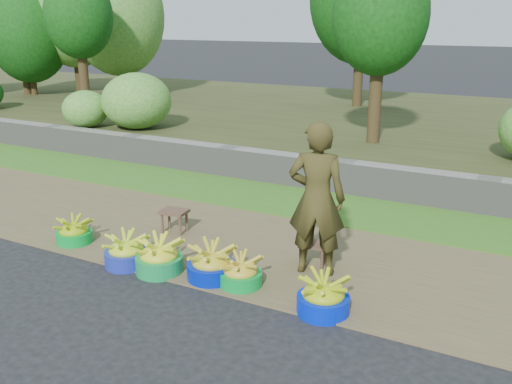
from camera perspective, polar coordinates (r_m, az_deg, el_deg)
The scene contains 14 objects.
ground_plane at distance 6.16m, azimuth -4.57°, elevation -10.03°, with size 120.00×120.00×0.00m, color black.
dirt_shoulder at distance 7.14m, azimuth 0.89°, elevation -5.96°, with size 80.00×2.50×0.02m, color brown.
grass_verge at distance 8.85m, azimuth 6.89°, elevation -1.41°, with size 80.00×1.50×0.04m, color #3C7220.
retaining_wall at distance 9.54m, azimuth 8.84°, elevation 1.47°, with size 80.00×0.35×0.55m, color gray.
earth_bank at distance 14.15m, azimuth 15.65°, elevation 6.02°, with size 80.00×10.00×0.50m, color #3A3F1E.
basin_a at distance 7.72m, azimuth -17.74°, elevation -3.86°, with size 0.46×0.46×0.34m.
basin_b at distance 6.89m, azimuth -12.84°, elevation -5.84°, with size 0.51×0.51×0.38m.
basin_c at distance 6.63m, azimuth -9.66°, elevation -6.47°, with size 0.55×0.55×0.41m.
basin_d at distance 6.38m, azimuth -4.47°, elevation -7.23°, with size 0.55×0.55×0.41m.
basin_e at distance 6.22m, azimuth -1.54°, elevation -8.09°, with size 0.47×0.47×0.35m.
basin_f at distance 5.72m, azimuth 6.76°, elevation -10.39°, with size 0.52×0.52×0.39m.
stool_left at distance 7.74m, azimuth -8.18°, elevation -2.25°, with size 0.38×0.31×0.31m.
stool_right at distance 6.68m, azimuth 5.77°, elevation -5.53°, with size 0.35×0.29×0.28m.
vendor_woman at distance 6.30m, azimuth 6.09°, elevation -0.69°, with size 0.64×0.42×1.74m, color black.
Camera 1 is at (3.03, -4.58, 2.80)m, focal length 40.00 mm.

